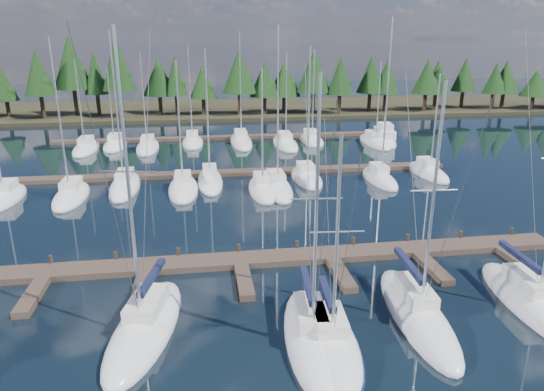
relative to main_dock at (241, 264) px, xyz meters
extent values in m
plane|color=black|center=(0.00, 12.64, -0.20)|extent=(260.00, 260.00, 0.00)
cube|color=#2D2A19|center=(0.00, 72.64, 0.10)|extent=(220.00, 30.00, 0.60)
cube|color=#4A382E|center=(0.00, 0.64, 0.00)|extent=(44.00, 2.00, 0.40)
cube|color=#4A382E|center=(-12.00, -2.36, 0.00)|extent=(0.90, 4.00, 0.40)
cube|color=#4A382E|center=(-6.00, -2.36, 0.00)|extent=(0.90, 4.00, 0.40)
cube|color=#4A382E|center=(0.00, -2.36, 0.00)|extent=(0.90, 4.00, 0.40)
cube|color=#4A382E|center=(6.00, -2.36, 0.00)|extent=(0.90, 4.00, 0.40)
cube|color=#4A382E|center=(12.00, -2.36, 0.00)|extent=(0.90, 4.00, 0.40)
cube|color=#4A382E|center=(18.00, -2.36, 0.00)|extent=(0.90, 4.00, 0.40)
cylinder|color=#32281C|center=(-12.00, 1.64, 0.25)|extent=(0.26, 0.26, 0.90)
cylinder|color=#32281C|center=(-8.00, 1.64, 0.25)|extent=(0.26, 0.26, 0.90)
cylinder|color=#32281C|center=(-4.00, 1.64, 0.25)|extent=(0.26, 0.26, 0.90)
cylinder|color=#32281C|center=(0.00, 1.64, 0.25)|extent=(0.26, 0.26, 0.90)
cylinder|color=#32281C|center=(4.00, 1.64, 0.25)|extent=(0.26, 0.26, 0.90)
cylinder|color=#32281C|center=(8.00, 1.64, 0.25)|extent=(0.26, 0.26, 0.90)
cylinder|color=#32281C|center=(12.00, 1.64, 0.25)|extent=(0.26, 0.26, 0.90)
cylinder|color=#32281C|center=(16.00, 1.64, 0.25)|extent=(0.26, 0.26, 0.90)
cylinder|color=#32281C|center=(20.00, 1.64, 0.25)|extent=(0.26, 0.26, 0.90)
cube|color=#4A382E|center=(0.00, 22.64, 0.00)|extent=(50.00, 1.80, 0.40)
cube|color=#4A382E|center=(0.00, 42.64, 0.00)|extent=(46.00, 1.80, 0.40)
ellipsoid|color=white|center=(-5.36, -6.49, -0.05)|extent=(4.66, 9.74, 1.90)
cube|color=silver|center=(-5.27, -6.04, 1.15)|extent=(2.12, 3.25, 0.70)
cylinder|color=silver|center=(-5.46, -6.95, 7.59)|extent=(0.19, 0.19, 13.58)
cylinder|color=silver|center=(-5.04, -4.94, 1.90)|extent=(0.97, 4.06, 0.12)
cube|color=#121733|center=(-5.04, -4.94, 2.05)|extent=(1.15, 3.92, 0.30)
cylinder|color=silver|center=(-5.46, -6.95, 8.27)|extent=(2.47, 0.59, 0.07)
cylinder|color=#3F3F44|center=(-5.88, -8.92, 7.44)|extent=(0.87, 3.97, 13.89)
cylinder|color=#3F3F44|center=(-4.95, -4.52, 7.44)|extent=(1.06, 4.89, 13.89)
ellipsoid|color=white|center=(2.66, -8.55, -0.05)|extent=(3.28, 9.14, 1.90)
cube|color=silver|center=(2.70, -8.11, 1.15)|extent=(1.63, 2.97, 0.70)
cylinder|color=silver|center=(2.62, -9.00, 6.69)|extent=(0.17, 0.17, 11.78)
cylinder|color=silver|center=(2.79, -7.04, 1.90)|extent=(0.46, 3.94, 0.12)
cube|color=#121733|center=(2.79, -7.04, 2.05)|extent=(0.67, 3.78, 0.30)
cylinder|color=silver|center=(2.62, -9.00, 7.28)|extent=(2.26, 0.27, 0.07)
cylinder|color=#3F3F44|center=(2.46, -10.92, 6.54)|extent=(0.36, 3.87, 12.09)
cylinder|color=#3F3F44|center=(2.83, -6.63, 6.54)|extent=(0.44, 4.76, 12.09)
ellipsoid|color=white|center=(3.43, -9.29, -0.05)|extent=(3.24, 7.81, 1.90)
cube|color=silver|center=(3.46, -8.92, 1.15)|extent=(1.64, 2.55, 0.70)
cylinder|color=silver|center=(3.40, -9.67, 5.50)|extent=(0.17, 0.17, 9.40)
cylinder|color=silver|center=(3.54, -8.00, 1.90)|extent=(0.40, 3.35, 0.12)
cube|color=#121733|center=(3.54, -8.00, 2.05)|extent=(0.61, 3.22, 0.30)
cylinder|color=silver|center=(3.40, -9.67, 5.97)|extent=(2.35, 0.26, 0.07)
cylinder|color=#3F3F44|center=(3.27, -11.31, 5.35)|extent=(0.30, 3.29, 9.71)
cylinder|color=#3F3F44|center=(3.57, -7.66, 5.35)|extent=(0.37, 4.05, 9.71)
ellipsoid|color=#0D1944|center=(3.43, -9.29, 0.02)|extent=(3.37, 8.12, 0.18)
ellipsoid|color=white|center=(8.65, -7.32, -0.05)|extent=(3.25, 10.10, 1.90)
cube|color=silver|center=(8.68, -6.83, 1.15)|extent=(1.62, 3.28, 0.70)
cylinder|color=silver|center=(8.61, -7.82, 6.45)|extent=(0.17, 0.17, 11.31)
cylinder|color=silver|center=(8.77, -5.64, 1.90)|extent=(0.44, 4.37, 0.12)
cube|color=#121733|center=(8.77, -5.64, 2.05)|extent=(0.66, 4.19, 0.30)
cylinder|color=silver|center=(8.61, -7.82, 7.02)|extent=(2.28, 0.24, 0.07)
cylinder|color=#3F3F44|center=(8.45, -9.95, 6.30)|extent=(0.35, 4.29, 11.62)
cylinder|color=#3F3F44|center=(8.80, -5.19, 6.30)|extent=(0.42, 5.28, 11.62)
ellipsoid|color=white|center=(15.37, -7.17, -0.05)|extent=(3.37, 9.80, 1.90)
cube|color=silver|center=(15.40, -6.69, 1.15)|extent=(1.70, 3.18, 0.70)
cylinder|color=silver|center=(15.48, -5.54, 1.90)|extent=(0.41, 4.24, 0.12)
cube|color=#121733|center=(15.48, -5.54, 2.05)|extent=(0.62, 4.06, 0.30)
cylinder|color=#3F3F44|center=(15.51, -5.10, 7.47)|extent=(0.38, 5.12, 13.97)
ellipsoid|color=white|center=(-19.97, 16.80, -0.05)|extent=(2.60, 7.67, 1.90)
cube|color=silver|center=(-19.97, 17.18, 1.15)|extent=(1.43, 2.45, 0.70)
ellipsoid|color=white|center=(-14.23, 16.44, -0.05)|extent=(2.77, 8.46, 1.90)
cube|color=silver|center=(-14.23, 16.87, 1.15)|extent=(1.52, 2.71, 0.70)
cylinder|color=silver|center=(-14.23, 16.02, 7.43)|extent=(0.16, 0.16, 13.26)
ellipsoid|color=white|center=(-9.76, 18.90, -0.05)|extent=(2.76, 9.58, 1.90)
cube|color=silver|center=(-9.76, 19.38, 1.15)|extent=(1.52, 3.06, 0.70)
cylinder|color=silver|center=(-9.76, 18.43, 7.72)|extent=(0.16, 0.16, 13.85)
ellipsoid|color=white|center=(-4.06, 17.23, -0.05)|extent=(2.82, 8.71, 1.90)
cube|color=silver|center=(-4.06, 17.66, 1.15)|extent=(1.55, 2.79, 0.70)
cylinder|color=silver|center=(-4.06, 16.79, 6.40)|extent=(0.16, 0.16, 11.22)
ellipsoid|color=white|center=(-1.42, 19.47, -0.05)|extent=(2.52, 9.13, 1.90)
cube|color=silver|center=(-1.42, 19.93, 1.15)|extent=(1.38, 2.92, 0.70)
cylinder|color=silver|center=(-1.42, 19.01, 6.90)|extent=(0.16, 0.16, 12.20)
ellipsoid|color=white|center=(3.44, 15.78, -0.05)|extent=(2.46, 8.21, 1.90)
cube|color=silver|center=(3.44, 16.19, 1.15)|extent=(1.35, 2.63, 0.70)
cylinder|color=silver|center=(3.44, 15.37, 6.11)|extent=(0.16, 0.16, 10.63)
ellipsoid|color=white|center=(4.95, 16.20, -0.05)|extent=(2.69, 9.17, 1.90)
cube|color=silver|center=(4.95, 16.66, 1.15)|extent=(1.48, 2.93, 0.70)
cylinder|color=silver|center=(4.95, 15.74, 7.89)|extent=(0.16, 0.16, 14.19)
ellipsoid|color=white|center=(8.57, 19.31, -0.05)|extent=(2.81, 8.14, 1.90)
cube|color=silver|center=(8.57, 19.72, 1.15)|extent=(1.55, 2.60, 0.70)
cylinder|color=silver|center=(8.57, 18.91, 7.02)|extent=(0.16, 0.16, 12.46)
ellipsoid|color=white|center=(15.97, 17.74, -0.05)|extent=(2.43, 8.00, 1.90)
cube|color=silver|center=(15.97, 18.14, 1.15)|extent=(1.34, 2.56, 0.70)
cylinder|color=silver|center=(15.97, 17.34, 8.29)|extent=(0.16, 0.16, 14.99)
ellipsoid|color=white|center=(22.07, 19.35, -0.05)|extent=(2.60, 8.16, 1.90)
cube|color=silver|center=(22.07, 19.76, 1.15)|extent=(1.43, 2.61, 0.70)
cylinder|color=silver|center=(22.07, 18.94, 5.65)|extent=(0.16, 0.16, 9.71)
ellipsoid|color=white|center=(-17.23, 37.42, -0.05)|extent=(2.89, 9.46, 1.90)
cube|color=silver|center=(-17.23, 37.89, 1.15)|extent=(1.59, 3.03, 0.70)
cylinder|color=silver|center=(-17.23, 36.94, 6.10)|extent=(0.16, 0.16, 10.61)
ellipsoid|color=white|center=(-13.75, 39.13, -0.05)|extent=(2.92, 8.39, 1.90)
cube|color=silver|center=(-13.75, 39.55, 1.15)|extent=(1.61, 2.69, 0.70)
cylinder|color=silver|center=(-13.75, 38.71, 5.60)|extent=(0.16, 0.16, 9.60)
ellipsoid|color=white|center=(-9.23, 37.05, -0.05)|extent=(2.89, 9.59, 1.90)
cube|color=silver|center=(-9.23, 37.53, 1.15)|extent=(1.59, 3.07, 0.70)
cylinder|color=silver|center=(-9.23, 36.57, 6.54)|extent=(0.16, 0.16, 11.50)
ellipsoid|color=white|center=(-3.30, 39.47, -0.05)|extent=(2.88, 8.65, 1.90)
cube|color=silver|center=(-3.30, 39.90, 1.15)|extent=(1.58, 2.77, 0.70)
cylinder|color=silver|center=(-3.30, 39.03, 6.90)|extent=(0.16, 0.16, 12.21)
ellipsoid|color=white|center=(3.49, 39.21, -0.05)|extent=(2.90, 11.96, 1.90)
cube|color=silver|center=(3.49, 39.81, 1.15)|extent=(1.59, 3.83, 0.70)
cylinder|color=silver|center=(3.49, 38.61, 7.79)|extent=(0.16, 0.16, 13.99)
ellipsoid|color=white|center=(9.40, 36.81, -0.05)|extent=(2.99, 10.70, 1.90)
cube|color=silver|center=(9.40, 37.34, 1.15)|extent=(1.64, 3.43, 0.70)
cylinder|color=silver|center=(9.40, 36.27, 6.56)|extent=(0.16, 0.16, 11.54)
ellipsoid|color=white|center=(13.52, 38.46, -0.05)|extent=(2.99, 8.19, 1.90)
cube|color=silver|center=(13.52, 38.87, 1.15)|extent=(1.64, 2.62, 0.70)
cylinder|color=silver|center=(13.52, 38.05, 6.62)|extent=(0.16, 0.16, 11.64)
ellipsoid|color=white|center=(21.95, 35.78, -0.05)|extent=(2.75, 9.90, 1.90)
cube|color=silver|center=(21.95, 36.27, 1.15)|extent=(1.51, 3.17, 0.70)
cylinder|color=silver|center=(21.95, 35.28, 5.90)|extent=(0.16, 0.16, 10.21)
ellipsoid|color=white|center=(23.61, 36.48, -0.10)|extent=(4.79, 9.62, 1.84)
cube|color=white|center=(23.61, 36.48, 1.12)|extent=(3.24, 5.41, 1.23)
cube|color=silver|center=(23.52, 36.03, 2.15)|extent=(2.28, 3.48, 0.92)
cylinder|color=silver|center=(23.78, 37.38, 2.76)|extent=(0.09, 0.09, 1.64)
cylinder|color=black|center=(-36.42, 66.04, 1.83)|extent=(0.70, 0.70, 2.86)
cone|color=black|center=(-36.42, 66.04, 6.03)|extent=(4.39, 4.39, 5.56)
ellipsoid|color=black|center=(-35.92, 66.04, 4.76)|extent=(2.63, 2.63, 2.63)
cylinder|color=black|center=(-29.50, 62.85, 2.40)|extent=(0.70, 0.70, 4.01)
cone|color=black|center=(-29.50, 62.85, 8.31)|extent=(5.18, 5.18, 7.80)
ellipsoid|color=black|center=(-29.00, 62.85, 6.52)|extent=(3.11, 3.11, 3.11)
cylinder|color=black|center=(-24.57, 65.98, 2.80)|extent=(0.70, 0.70, 4.80)
cone|color=black|center=(-24.57, 65.98, 9.86)|extent=(6.80, 6.80, 9.33)
ellipsoid|color=black|center=(-24.07, 65.98, 7.73)|extent=(4.08, 4.08, 4.08)
cylinder|color=black|center=(-20.43, 65.15, 2.33)|extent=(0.70, 0.70, 3.87)
cone|color=black|center=(-20.43, 65.15, 8.04)|extent=(4.29, 4.29, 7.53)
ellipsoid|color=black|center=(-19.93, 65.15, 6.31)|extent=(2.58, 2.58, 2.58)
cylinder|color=black|center=(-15.89, 61.45, 2.80)|extent=(0.70, 0.70, 4.80)
cone|color=black|center=(-15.89, 61.45, 9.87)|extent=(5.56, 5.56, 9.34)
ellipsoid|color=black|center=(-15.39, 61.45, 7.73)|extent=(3.33, 3.33, 3.33)
cylinder|color=black|center=(-9.28, 65.04, 2.14)|extent=(0.70, 0.70, 3.48)
cone|color=black|center=(-9.28, 65.04, 7.26)|extent=(6.05, 6.05, 6.77)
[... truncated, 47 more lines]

